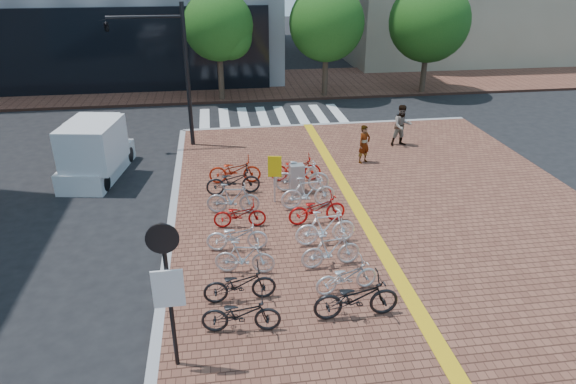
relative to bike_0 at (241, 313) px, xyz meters
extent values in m
plane|color=black|center=(2.14, 2.60, -0.61)|extent=(120.00, 120.00, 0.00)
cube|color=gray|center=(5.14, 14.60, -0.53)|extent=(14.00, 0.25, 0.15)
cube|color=brown|center=(2.14, 23.60, -0.53)|extent=(70.00, 8.00, 0.15)
cube|color=silver|center=(-0.86, 16.60, -0.60)|extent=(0.50, 4.00, 0.01)
cube|color=silver|center=(0.14, 16.60, -0.60)|extent=(0.50, 4.00, 0.01)
cube|color=silver|center=(1.14, 16.60, -0.60)|extent=(0.50, 4.00, 0.01)
cube|color=silver|center=(2.14, 16.60, -0.60)|extent=(0.50, 4.00, 0.01)
cube|color=silver|center=(3.14, 16.60, -0.60)|extent=(0.50, 4.00, 0.01)
cube|color=silver|center=(4.14, 16.60, -0.60)|extent=(0.50, 4.00, 0.01)
cube|color=silver|center=(5.14, 16.60, -0.60)|extent=(0.50, 4.00, 0.01)
cube|color=silver|center=(6.14, 16.60, -0.60)|extent=(0.50, 4.00, 0.01)
cylinder|color=#38281E|center=(0.14, 20.10, 0.84)|extent=(0.32, 0.32, 2.60)
sphere|color=#194714|center=(0.14, 20.10, 3.59)|extent=(3.80, 3.80, 3.80)
sphere|color=#194714|center=(0.74, 19.80, 2.99)|extent=(2.40, 2.40, 2.40)
cylinder|color=#38281E|center=(6.14, 20.10, 0.84)|extent=(0.32, 0.32, 2.60)
sphere|color=#194714|center=(6.14, 20.10, 3.59)|extent=(4.20, 4.20, 4.20)
sphere|color=#194714|center=(6.74, 19.80, 2.99)|extent=(2.40, 2.40, 2.40)
cylinder|color=#38281E|center=(12.14, 20.10, 0.84)|extent=(0.32, 0.32, 2.60)
sphere|color=#194714|center=(12.14, 20.10, 3.59)|extent=(4.60, 4.60, 4.60)
sphere|color=#194714|center=(12.74, 19.80, 2.99)|extent=(2.40, 2.40, 2.40)
imported|color=black|center=(0.00, 0.00, 0.00)|extent=(1.80, 0.78, 0.92)
imported|color=black|center=(0.04, 1.11, 0.00)|extent=(1.77, 0.68, 0.92)
imported|color=silver|center=(0.23, 2.26, 0.01)|extent=(1.63, 0.74, 0.95)
imported|color=silver|center=(0.10, 3.45, -0.01)|extent=(1.75, 0.71, 0.90)
imported|color=#A80E0C|center=(0.25, 4.78, -0.04)|extent=(1.61, 0.62, 0.84)
imported|color=#A6A6AB|center=(0.10, 5.73, 0.05)|extent=(1.75, 0.70, 1.02)
imported|color=black|center=(0.17, 7.18, 0.03)|extent=(1.90, 0.76, 0.98)
imported|color=#AF220C|center=(0.28, 8.13, 0.03)|extent=(1.90, 0.77, 0.98)
imported|color=black|center=(2.62, 0.12, 0.06)|extent=(2.00, 0.74, 1.05)
imported|color=silver|center=(2.65, 1.11, -0.03)|extent=(1.70, 0.85, 0.86)
imported|color=silver|center=(2.51, 2.24, 0.03)|extent=(1.69, 0.65, 0.99)
imported|color=white|center=(2.61, 3.41, 0.07)|extent=(1.81, 0.65, 1.07)
imported|color=red|center=(2.63, 4.71, 0.02)|extent=(1.88, 0.85, 0.96)
imported|color=silver|center=(2.54, 5.75, 0.09)|extent=(1.89, 0.73, 1.11)
imported|color=silver|center=(2.54, 7.00, 0.11)|extent=(1.96, 0.79, 1.14)
imported|color=#B9150D|center=(2.49, 8.01, 0.02)|extent=(1.88, 0.77, 0.97)
imported|color=gray|center=(5.45, 9.41, 0.30)|extent=(0.66, 0.58, 1.53)
imported|color=#4D5061|center=(7.60, 11.11, 0.43)|extent=(0.90, 0.72, 1.79)
cube|color=#A7A8AC|center=(2.35, 6.93, 0.07)|extent=(0.51, 0.39, 1.06)
cylinder|color=#B7B7BC|center=(1.51, 6.34, 0.35)|extent=(0.07, 0.07, 1.61)
cube|color=yellow|center=(1.51, 6.30, 0.84)|extent=(0.45, 0.12, 0.72)
cylinder|color=black|center=(-1.36, -0.83, 1.17)|extent=(0.09, 0.09, 3.25)
cylinder|color=black|center=(-1.36, -0.90, 2.52)|extent=(0.61, 0.05, 0.61)
cube|color=silver|center=(-1.36, -0.90, 1.44)|extent=(0.60, 0.05, 0.81)
cylinder|color=black|center=(-1.35, 12.52, 2.48)|extent=(0.18, 0.18, 5.89)
cylinder|color=black|center=(-2.82, 12.52, 4.89)|extent=(2.94, 0.12, 0.12)
imported|color=black|center=(-4.29, 12.52, 4.59)|extent=(0.26, 1.22, 0.49)
cube|color=silver|center=(-4.86, 9.93, -0.21)|extent=(2.31, 4.19, 0.79)
cube|color=silver|center=(-4.67, 11.06, 0.76)|extent=(1.93, 1.93, 1.14)
cube|color=silver|center=(-4.98, 9.24, 0.89)|extent=(2.15, 2.73, 1.59)
cylinder|color=black|center=(-5.36, 11.44, -0.30)|extent=(0.29, 0.64, 0.62)
cylinder|color=black|center=(-5.84, 8.67, -0.30)|extent=(0.29, 0.64, 0.62)
cylinder|color=black|center=(-3.89, 11.19, -0.30)|extent=(0.29, 0.64, 0.62)
cylinder|color=black|center=(-4.36, 8.42, -0.30)|extent=(0.29, 0.64, 0.62)
camera|label=1|loc=(-0.28, -9.08, 7.16)|focal=32.00mm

